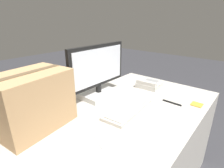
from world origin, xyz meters
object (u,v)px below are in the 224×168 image
Objects in this scene: spoon at (101,146)px; cardboard_box at (32,101)px; keyboard at (128,109)px; sticky_note_pad at (197,105)px; monitor at (98,75)px; desk_phone at (149,84)px; pen_marker at (172,103)px.

spoon is 0.46m from cardboard_box.
keyboard is 0.52m from sticky_note_pad.
keyboard reaches higher than sticky_note_pad.
monitor is 1.27× the size of keyboard.
pen_marker is (-0.18, -0.29, -0.02)m from desk_phone.
pen_marker is (0.68, -0.08, 0.00)m from spoon.
pen_marker is 1.90× the size of sticky_note_pad.
monitor is at bearing 118.16° from sticky_note_pad.
desk_phone is at bearing 6.94° from keyboard.
sticky_note_pad is at bearing -104.85° from desk_phone.
desk_phone is at bearing 149.62° from pen_marker.
spoon is 0.81m from sticky_note_pad.
cardboard_box reaches higher than sticky_note_pad.
keyboard is 1.00× the size of cardboard_box.
cardboard_box is (-0.11, 0.42, 0.16)m from spoon.
cardboard_box is at bearing 143.75° from sticky_note_pad.
keyboard is at bearing 128.85° from spoon.
sticky_note_pad is at bearing -36.25° from cardboard_box.
cardboard_box is 5.73× the size of sticky_note_pad.
cardboard_box is 0.95m from pen_marker.
keyboard reaches higher than spoon.
pen_marker is (0.79, -0.50, -0.16)m from cardboard_box.
sticky_note_pad is (0.09, -0.15, -0.00)m from pen_marker.
desk_phone reaches higher than keyboard.
cardboard_box reaches higher than pen_marker.
desk_phone is 0.89m from spoon.
monitor is 1.27× the size of cardboard_box.
pen_marker is at bearing -63.01° from monitor.
monitor is 3.84× the size of pen_marker.
pen_marker is at bearing 106.32° from spoon.
desk_phone is (0.44, -0.21, -0.16)m from monitor.
desk_phone is 0.34m from pen_marker.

